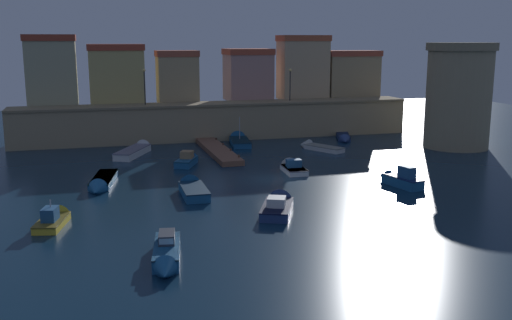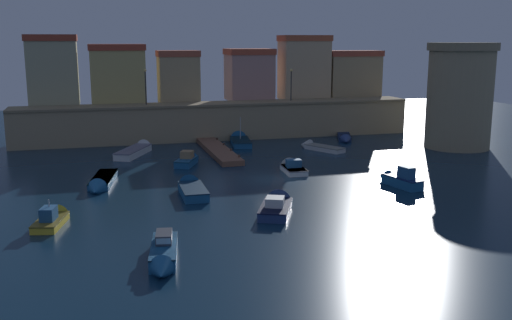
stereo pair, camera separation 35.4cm
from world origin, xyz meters
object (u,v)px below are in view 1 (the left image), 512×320
object	(u,v)px
moored_boat_8	(188,160)
moored_boat_6	(101,183)
moored_boat_0	(192,188)
moored_boat_11	(55,218)
moored_boat_2	(137,150)
mooring_buoy_0	(161,242)
moored_boat_5	(166,255)
quay_lamp_1	(290,80)
moored_boat_12	(292,167)
quay_lamp_0	(144,81)
moored_boat_10	(239,140)
moored_boat_3	(399,179)
moored_boat_7	(344,138)
fortress_tower	(459,95)
moored_boat_9	(278,205)
moored_boat_4	(316,147)

from	to	relation	value
moored_boat_8	moored_boat_6	bearing A→B (deg)	154.40
moored_boat_0	moored_boat_11	distance (m)	10.67
moored_boat_2	mooring_buoy_0	world-z (taller)	moored_boat_2
moored_boat_5	moored_boat_8	distance (m)	24.44
quay_lamp_1	moored_boat_12	bearing A→B (deg)	-108.51
quay_lamp_1	moored_boat_2	world-z (taller)	quay_lamp_1
quay_lamp_0	mooring_buoy_0	xyz separation A→B (m)	(-2.48, -33.74, -6.69)
moored_boat_10	quay_lamp_1	bearing A→B (deg)	-55.66
quay_lamp_1	moored_boat_11	bearing A→B (deg)	-131.37
moored_boat_2	moored_boat_3	size ratio (longest dim) A/B	1.58
moored_boat_5	moored_boat_12	bearing A→B (deg)	153.95
moored_boat_5	moored_boat_7	distance (m)	40.31
moored_boat_2	quay_lamp_0	bearing A→B (deg)	12.29
fortress_tower	moored_boat_3	distance (m)	20.01
quay_lamp_0	mooring_buoy_0	bearing A→B (deg)	-94.20
moored_boat_8	moored_boat_9	xyz separation A→B (m)	(3.32, -16.46, -0.04)
moored_boat_3	quay_lamp_0	bearing A→B (deg)	21.58
moored_boat_4	moored_boat_2	bearing A→B (deg)	53.32
moored_boat_9	moored_boat_11	world-z (taller)	moored_boat_11
moored_boat_6	moored_boat_12	size ratio (longest dim) A/B	1.67
moored_boat_0	moored_boat_12	xyz separation A→B (m)	(9.58, 5.12, -0.04)
moored_boat_0	fortress_tower	bearing A→B (deg)	-68.43
moored_boat_5	mooring_buoy_0	bearing A→B (deg)	-172.52
quay_lamp_0	moored_boat_6	xyz separation A→B (m)	(-5.35, -19.72, -6.41)
moored_boat_4	mooring_buoy_0	distance (m)	30.78
moored_boat_7	moored_boat_6	bearing A→B (deg)	-40.91
quay_lamp_1	moored_boat_2	distance (m)	20.59
moored_boat_7	mooring_buoy_0	size ratio (longest dim) A/B	11.33
moored_boat_8	moored_boat_9	world-z (taller)	moored_boat_8
mooring_buoy_0	moored_boat_9	bearing A→B (deg)	26.52
moored_boat_8	moored_boat_3	bearing A→B (deg)	-106.42
quay_lamp_1	moored_boat_3	distance (m)	26.34
moored_boat_4	moored_boat_9	distance (m)	22.78
moored_boat_12	moored_boat_9	bearing A→B (deg)	160.56
moored_boat_0	moored_boat_4	bearing A→B (deg)	-46.57
moored_boat_0	moored_boat_3	distance (m)	16.01
moored_boat_6	moored_boat_9	xyz separation A→B (m)	(11.14, -9.89, 0.10)
moored_boat_0	moored_boat_4	xyz separation A→B (m)	(15.41, 14.03, -0.09)
moored_boat_9	fortress_tower	bearing A→B (deg)	-31.59
moored_boat_3	moored_boat_4	distance (m)	16.17
quay_lamp_0	moored_boat_4	size ratio (longest dim) A/B	0.71
moored_boat_7	moored_boat_9	bearing A→B (deg)	-12.38
moored_boat_3	moored_boat_7	bearing A→B (deg)	-24.57
mooring_buoy_0	moored_boat_0	bearing A→B (deg)	70.91
moored_boat_4	moored_boat_5	world-z (taller)	moored_boat_5
moored_boat_5	moored_boat_10	world-z (taller)	moored_boat_10
moored_boat_3	moored_boat_10	xyz separation A→B (m)	(-7.24, 22.14, -0.21)
moored_boat_10	mooring_buoy_0	world-z (taller)	moored_boat_10
moored_boat_4	moored_boat_6	world-z (taller)	moored_boat_6
moored_boat_0	moored_boat_8	bearing A→B (deg)	-6.64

